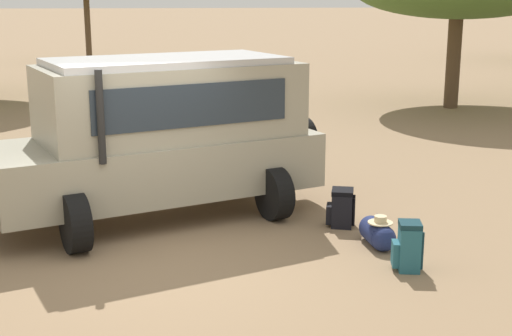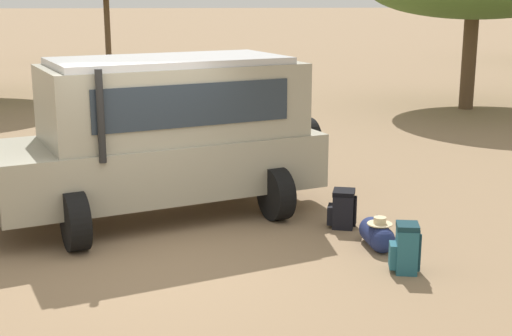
% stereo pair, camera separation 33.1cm
% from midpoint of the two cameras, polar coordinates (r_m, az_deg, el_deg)
% --- Properties ---
extents(ground_plane, '(320.00, 320.00, 0.00)m').
position_cam_midpoint_polar(ground_plane, '(9.37, -6.83, -7.37)').
color(ground_plane, '#8C7051').
extents(safari_vehicle, '(5.41, 3.75, 2.44)m').
position_cam_midpoint_polar(safari_vehicle, '(10.94, -6.42, 2.79)').
color(safari_vehicle, gray).
rests_on(safari_vehicle, ground_plane).
extents(backpack_beside_front_wheel, '(0.47, 0.44, 0.56)m').
position_cam_midpoint_polar(backpack_beside_front_wheel, '(10.62, 7.84, -3.27)').
color(backpack_beside_front_wheel, black).
rests_on(backpack_beside_front_wheel, ground_plane).
extents(backpack_cluster_center, '(0.41, 0.36, 0.63)m').
position_cam_midpoint_polar(backpack_cluster_center, '(9.07, 12.91, -6.31)').
color(backpack_cluster_center, '#235B6B').
rests_on(backpack_cluster_center, ground_plane).
extents(duffel_bag_low_black_case, '(0.38, 0.82, 0.45)m').
position_cam_midpoint_polar(duffel_bag_low_black_case, '(9.90, 10.60, -5.22)').
color(duffel_bag_low_black_case, navy).
rests_on(duffel_bag_low_black_case, ground_plane).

